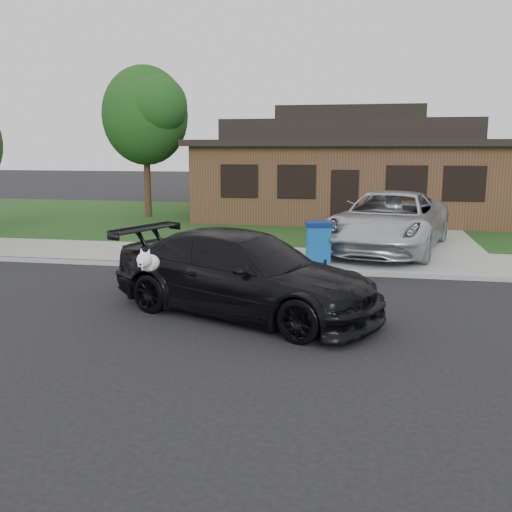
# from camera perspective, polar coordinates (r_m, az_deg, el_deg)

# --- Properties ---
(ground) EXTENTS (120.00, 120.00, 0.00)m
(ground) POSITION_cam_1_polar(r_m,az_deg,el_deg) (11.85, -13.23, -4.67)
(ground) COLOR black
(ground) RESTS_ON ground
(sidewalk) EXTENTS (60.00, 3.00, 0.12)m
(sidewalk) POSITION_cam_1_polar(r_m,az_deg,el_deg) (16.41, -6.17, 0.08)
(sidewalk) COLOR gray
(sidewalk) RESTS_ON ground
(curb) EXTENTS (60.00, 0.12, 0.12)m
(curb) POSITION_cam_1_polar(r_m,az_deg,el_deg) (15.01, -7.84, -0.98)
(curb) COLOR gray
(curb) RESTS_ON ground
(lawn) EXTENTS (60.00, 13.00, 0.13)m
(lawn) POSITION_cam_1_polar(r_m,az_deg,el_deg) (24.07, -0.62, 3.60)
(lawn) COLOR #193814
(lawn) RESTS_ON ground
(driveway) EXTENTS (4.50, 13.00, 0.14)m
(driveway) POSITION_cam_1_polar(r_m,az_deg,el_deg) (20.67, 14.20, 2.07)
(driveway) COLOR gray
(driveway) RESTS_ON ground
(sedan) EXTENTS (5.77, 4.01, 1.55)m
(sedan) POSITION_cam_1_polar(r_m,az_deg,el_deg) (10.70, -1.18, -1.76)
(sedan) COLOR black
(sedan) RESTS_ON ground
(minivan) EXTENTS (4.12, 6.58, 1.70)m
(minivan) POSITION_cam_1_polar(r_m,az_deg,el_deg) (17.09, 13.20, 3.44)
(minivan) COLOR silver
(minivan) RESTS_ON driveway
(recycling_bin) EXTENTS (0.76, 0.76, 1.09)m
(recycling_bin) POSITION_cam_1_polar(r_m,az_deg,el_deg) (14.93, 6.24, 1.38)
(recycling_bin) COLOR #0E529E
(recycling_bin) RESTS_ON sidewalk
(house) EXTENTS (12.60, 8.60, 4.65)m
(house) POSITION_cam_1_polar(r_m,az_deg,el_deg) (25.43, 9.25, 8.53)
(house) COLOR #422B1C
(house) RESTS_ON ground
(tree_0) EXTENTS (3.78, 3.60, 6.34)m
(tree_0) POSITION_cam_1_polar(r_m,az_deg,el_deg) (25.02, -10.78, 13.82)
(tree_0) COLOR #332114
(tree_0) RESTS_ON ground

